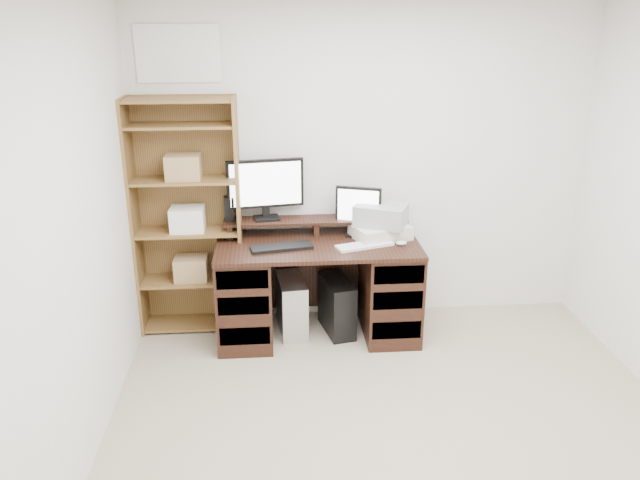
{
  "coord_description": "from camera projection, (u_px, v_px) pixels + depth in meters",
  "views": [
    {
      "loc": [
        -0.71,
        -2.67,
        2.37
      ],
      "look_at": [
        -0.39,
        1.43,
        0.85
      ],
      "focal_mm": 35.0,
      "sensor_mm": 36.0,
      "label": 1
    }
  ],
  "objects": [
    {
      "name": "bookshelf",
      "position": [
        188.0,
        216.0,
        4.68
      ],
      "size": [
        0.8,
        0.3,
        1.8
      ],
      "color": "brown",
      "rests_on": "ground"
    },
    {
      "name": "monitor_wide",
      "position": [
        265.0,
        186.0,
        4.69
      ],
      "size": [
        0.58,
        0.17,
        0.46
      ],
      "rotation": [
        0.0,
        0.0,
        0.15
      ],
      "color": "black",
      "rests_on": "riser_shelf"
    },
    {
      "name": "room",
      "position": [
        425.0,
        262.0,
        2.94
      ],
      "size": [
        3.54,
        4.04,
        2.54
      ],
      "color": "tan",
      "rests_on": "ground"
    },
    {
      "name": "tower_black",
      "position": [
        337.0,
        306.0,
        4.84
      ],
      "size": [
        0.27,
        0.46,
        0.43
      ],
      "rotation": [
        0.0,
        0.0,
        0.21
      ],
      "color": "black",
      "rests_on": "ground"
    },
    {
      "name": "riser_shelf",
      "position": [
        316.0,
        222.0,
        4.78
      ],
      "size": [
        1.4,
        0.22,
        0.12
      ],
      "color": "black",
      "rests_on": "desk"
    },
    {
      "name": "keyboard_black",
      "position": [
        281.0,
        247.0,
        4.5
      ],
      "size": [
        0.46,
        0.23,
        0.02
      ],
      "primitive_type": "cube",
      "rotation": [
        0.0,
        0.0,
        0.18
      ],
      "color": "black",
      "rests_on": "desk"
    },
    {
      "name": "keyboard_white",
      "position": [
        365.0,
        245.0,
        4.54
      ],
      "size": [
        0.44,
        0.25,
        0.02
      ],
      "primitive_type": "cube",
      "rotation": [
        0.0,
        0.0,
        0.32
      ],
      "color": "silver",
      "rests_on": "desk"
    },
    {
      "name": "mouse",
      "position": [
        401.0,
        243.0,
        4.56
      ],
      "size": [
        0.09,
        0.07,
        0.03
      ],
      "primitive_type": "ellipsoid",
      "rotation": [
        0.0,
        0.0,
        0.18
      ],
      "color": "silver",
      "rests_on": "desk"
    },
    {
      "name": "tower_silver",
      "position": [
        292.0,
        305.0,
        4.84
      ],
      "size": [
        0.24,
        0.46,
        0.44
      ],
      "primitive_type": "cube",
      "rotation": [
        0.0,
        0.0,
        0.11
      ],
      "color": "silver",
      "rests_on": "ground"
    },
    {
      "name": "speaker",
      "position": [
        229.0,
        208.0,
        4.7
      ],
      "size": [
        0.08,
        0.08,
        0.19
      ],
      "primitive_type": "cube",
      "rotation": [
        0.0,
        0.0,
        0.07
      ],
      "color": "black",
      "rests_on": "riser_shelf"
    },
    {
      "name": "printer",
      "position": [
        380.0,
        231.0,
        4.7
      ],
      "size": [
        0.48,
        0.42,
        0.1
      ],
      "primitive_type": "cube",
      "rotation": [
        0.0,
        0.0,
        0.32
      ],
      "color": "beige",
      "rests_on": "desk"
    },
    {
      "name": "monitor_small",
      "position": [
        358.0,
        209.0,
        4.7
      ],
      "size": [
        0.34,
        0.17,
        0.38
      ],
      "rotation": [
        0.0,
        0.0,
        -0.32
      ],
      "color": "black",
      "rests_on": "desk"
    },
    {
      "name": "basket",
      "position": [
        381.0,
        215.0,
        4.66
      ],
      "size": [
        0.45,
        0.4,
        0.16
      ],
      "primitive_type": "cube",
      "rotation": [
        0.0,
        0.0,
        -0.43
      ],
      "color": "#9BA1A5",
      "rests_on": "printer"
    },
    {
      "name": "desk",
      "position": [
        318.0,
        287.0,
        4.74
      ],
      "size": [
        1.5,
        0.7,
        0.75
      ],
      "color": "black",
      "rests_on": "ground"
    }
  ]
}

